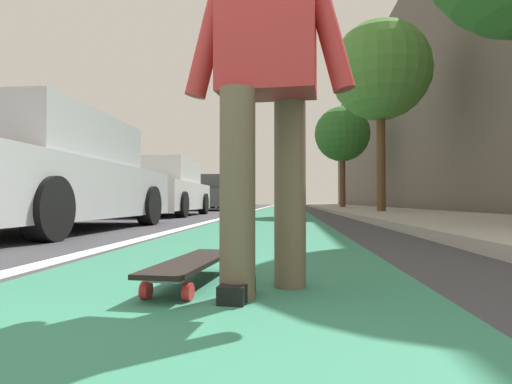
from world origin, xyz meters
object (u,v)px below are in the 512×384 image
object	(u,v)px
parked_car_near	(43,176)
parked_car_mid	(163,189)
street_tree_mid	(380,71)
street_tree_far	(342,134)
traffic_light	(248,141)
skateboard	(192,264)
parked_car_far	(216,194)
parked_car_end	(232,195)
skater_person	(266,67)

from	to	relation	value
parked_car_near	parked_car_mid	distance (m)	5.80
street_tree_mid	street_tree_far	world-z (taller)	street_tree_mid
traffic_light	street_tree_mid	world-z (taller)	street_tree_mid
parked_car_near	traffic_light	size ratio (longest dim) A/B	1.00
parked_car_near	street_tree_mid	size ratio (longest dim) A/B	0.83
skateboard	street_tree_mid	bearing A→B (deg)	-16.40
parked_car_far	street_tree_mid	size ratio (longest dim) A/B	0.74
parked_car_end	skateboard	bearing A→B (deg)	-172.73
skateboard	traffic_light	world-z (taller)	traffic_light
parked_car_near	parked_car_far	size ratio (longest dim) A/B	1.12
parked_car_near	parked_car_far	bearing A→B (deg)	0.04
parked_car_near	parked_car_end	bearing A→B (deg)	0.32
parked_car_mid	street_tree_far	size ratio (longest dim) A/B	0.87
parked_car_end	street_tree_far	world-z (taller)	street_tree_far
parked_car_far	traffic_light	bearing A→B (deg)	-44.15
parked_car_mid	street_tree_far	world-z (taller)	street_tree_far
traffic_light	street_tree_far	bearing A→B (deg)	-71.59
parked_car_far	parked_car_near	bearing A→B (deg)	-179.96
parked_car_mid	street_tree_far	distance (m)	11.75
street_tree_mid	skateboard	bearing A→B (deg)	163.60
skateboard	parked_car_end	world-z (taller)	parked_car_end
parked_car_mid	parked_car_end	distance (m)	12.79
skateboard	parked_car_end	xyz separation A→B (m)	(21.86, 2.79, 0.63)
skateboard	traffic_light	distance (m)	17.66
parked_car_end	street_tree_far	size ratio (longest dim) A/B	0.86
parked_car_mid	traffic_light	world-z (taller)	traffic_light
parked_car_near	parked_car_mid	bearing A→B (deg)	1.99
parked_car_end	traffic_light	size ratio (longest dim) A/B	0.93
parked_car_mid	street_tree_mid	size ratio (longest dim) A/B	0.79
skateboard	parked_car_far	bearing A→B (deg)	9.52
parked_car_near	traffic_light	xyz separation A→B (m)	(14.06, -1.24, 2.43)
skater_person	parked_car_mid	bearing A→B (deg)	19.32
parked_car_end	street_tree_mid	size ratio (longest dim) A/B	0.78
parked_car_end	traffic_light	bearing A→B (deg)	-163.40
skateboard	parked_car_far	xyz separation A→B (m)	(16.05, 2.69, 0.60)
traffic_light	street_tree_far	world-z (taller)	street_tree_far
parked_car_far	parked_car_end	bearing A→B (deg)	0.95
skateboard	parked_car_mid	bearing A→B (deg)	17.65
street_tree_far	skateboard	bearing A→B (deg)	170.96
parked_car_far	street_tree_mid	xyz separation A→B (m)	(-5.88, -5.69, 3.33)
parked_car_near	parked_car_end	xyz separation A→B (m)	(18.58, 0.10, 0.02)
parked_car_near	parked_car_mid	xyz separation A→B (m)	(5.79, 0.20, -0.01)
parked_car_end	street_tree_mid	bearing A→B (deg)	-153.67
parked_car_end	street_tree_far	bearing A→B (deg)	-117.75
parked_car_far	parked_car_end	world-z (taller)	parked_car_end
skateboard	parked_car_mid	xyz separation A→B (m)	(9.07, 2.89, 0.60)
parked_car_mid	traffic_light	size ratio (longest dim) A/B	0.95
parked_car_mid	parked_car_far	size ratio (longest dim) A/B	1.07
parked_car_mid	street_tree_mid	distance (m)	6.85
skater_person	parked_car_end	xyz separation A→B (m)	(22.00, 3.13, -0.22)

